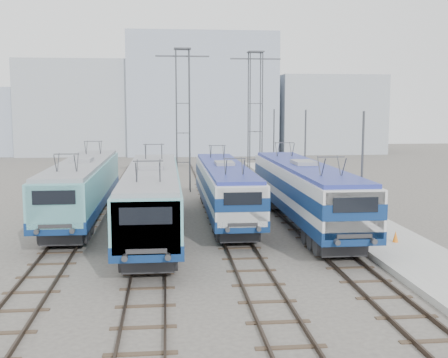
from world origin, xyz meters
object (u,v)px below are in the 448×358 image
Objects in this scene: locomotive_far_left at (82,185)px; mast_rear at (274,147)px; locomotive_center_left at (152,196)px; locomotive_far_right at (304,188)px; locomotive_center_right at (225,186)px; safety_cone at (396,236)px; catenary_tower_east at (255,113)px; mast_mid at (305,158)px; mast_front at (362,179)px; catenary_tower_west at (183,114)px.

mast_rear is at bearing 46.03° from locomotive_far_left.
locomotive_center_left is 1.01× the size of locomotive_far_right.
locomotive_center_right reaches higher than safety_cone.
locomotive_center_right is at bearing -106.22° from catenary_tower_east.
locomotive_center_right is at bearing 134.81° from safety_cone.
mast_front is at bearing -90.00° from mast_mid.
mast_rear is (10.85, 20.99, 1.16)m from locomotive_center_left.
catenary_tower_west is 6.80m from catenary_tower_east.
safety_cone is at bearing -16.38° from locomotive_center_left.
locomotive_far_left reaches higher than safety_cone.
locomotive_center_left is at bearing -117.33° from mast_rear.
catenary_tower_west reaches higher than locomotive_far_left.
mast_rear is at bearing 93.82° from safety_cone.
locomotive_far_right is at bearing -66.21° from catenary_tower_west.
locomotive_center_right is 17.83m from mast_rear.
catenary_tower_east reaches higher than mast_front.
locomotive_center_left is 32.14× the size of safety_cone.
locomotive_center_right is 1.45× the size of catenary_tower_east.
mast_rear is (2.10, 2.00, -3.14)m from catenary_tower_east.
catenary_tower_west is 20.49× the size of safety_cone.
safety_cone is (1.65, -12.66, -2.91)m from mast_mid.
locomotive_center_left is (4.50, -5.08, 0.04)m from locomotive_far_left.
catenary_tower_east reaches higher than mast_mid.
locomotive_center_left is at bearing -140.35° from mast_mid.
locomotive_center_right is 29.60× the size of safety_cone.
catenary_tower_east is at bearing 46.39° from locomotive_far_left.
locomotive_center_left is 2.69× the size of mast_mid.
mast_rear is (1.85, 19.31, 1.13)m from locomotive_far_right.
catenary_tower_west is (-2.25, 12.61, 4.42)m from locomotive_center_right.
locomotive_center_left is 1.57× the size of catenary_tower_west.
locomotive_far_right reaches higher than locomotive_center_right.
safety_cone is at bearing -45.19° from locomotive_center_right.
locomotive_far_left is at bearing 131.53° from locomotive_center_left.
mast_rear is (8.60, 4.00, -3.14)m from catenary_tower_west.
mast_mid reaches higher than locomotive_far_left.
catenary_tower_west reaches higher than mast_rear.
catenary_tower_east is 20.49× the size of safety_cone.
locomotive_center_left is 14.14m from mast_mid.
mast_front is (1.85, -4.69, 1.13)m from locomotive_far_right.
mast_mid is (2.10, -10.00, -3.14)m from catenary_tower_east.
catenary_tower_west is at bearing 137.07° from mast_mid.
locomotive_center_right is 2.48× the size of mast_rear.
locomotive_center_right is 0.93× the size of locomotive_far_right.
locomotive_center_left is at bearing 163.62° from safety_cone.
locomotive_far_left is at bearing 165.85° from locomotive_far_right.
locomotive_far_left is 0.98× the size of locomotive_center_left.
catenary_tower_west is at bearing -155.06° from mast_rear.
locomotive_far_left is at bearing 152.75° from safety_cone.
locomotive_far_left is at bearing 175.55° from locomotive_center_right.
mast_front and mast_mid have the same top height.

